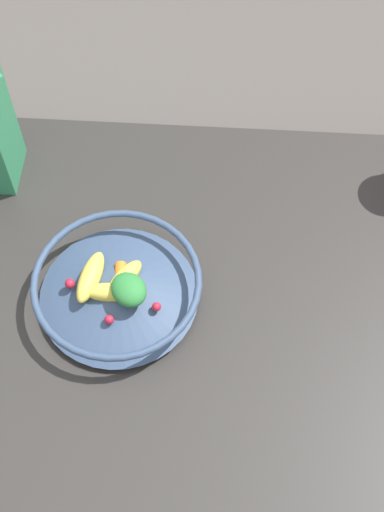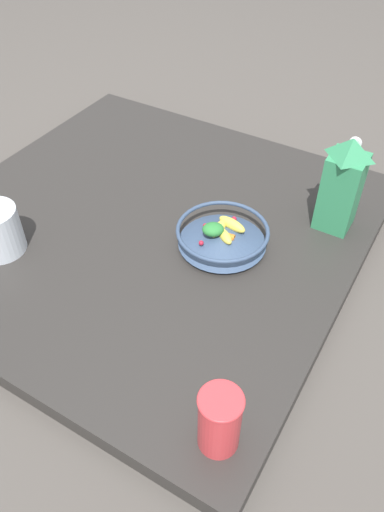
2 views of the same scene
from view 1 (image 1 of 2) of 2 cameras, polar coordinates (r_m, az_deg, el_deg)
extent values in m
plane|color=#4C4742|center=(0.97, -5.91, -16.30)|extent=(6.00, 6.00, 0.00)
cube|color=#2D2B28|center=(0.95, -6.04, -15.94)|extent=(1.09, 1.09, 0.05)
cylinder|color=#384C6B|center=(1.00, -5.83, -3.28)|extent=(0.12, 0.12, 0.01)
cone|color=#384C6B|center=(0.98, -5.96, -2.60)|extent=(0.22, 0.22, 0.04)
torus|color=#384C6B|center=(0.96, -6.06, -2.04)|extent=(0.23, 0.23, 0.01)
ellipsoid|color=#EFD64C|center=(0.96, -6.56, -2.91)|extent=(0.03, 0.07, 0.03)
ellipsoid|color=#EFD64C|center=(0.98, -8.13, -1.68)|extent=(0.08, 0.04, 0.03)
ellipsoid|color=#EFD64C|center=(0.97, -5.38, -1.71)|extent=(0.07, 0.06, 0.02)
cylinder|color=orange|center=(0.98, -5.73, -1.72)|extent=(0.04, 0.02, 0.02)
sphere|color=red|center=(0.97, -5.97, -2.36)|extent=(0.01, 0.01, 0.01)
sphere|color=red|center=(0.97, -5.61, -2.93)|extent=(0.02, 0.02, 0.02)
sphere|color=red|center=(0.95, -6.65, -5.08)|extent=(0.01, 0.01, 0.01)
sphere|color=red|center=(0.98, -9.74, -2.19)|extent=(0.01, 0.01, 0.01)
sphere|color=red|center=(0.96, -2.86, -4.08)|extent=(0.01, 0.01, 0.01)
ellipsoid|color=#2D7F38|center=(0.94, -4.95, -2.71)|extent=(0.07, 0.07, 0.03)
camera|label=2|loc=(1.12, 59.22, 37.78)|focal=35.00mm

